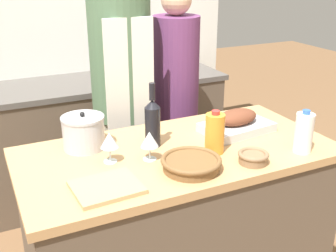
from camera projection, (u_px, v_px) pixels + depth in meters
name	position (u px, v px, depth m)	size (l,w,h in m)	color
kitchen_island	(177.00, 232.00, 2.16)	(1.49, 0.74, 0.94)	brown
back_counter	(98.00, 137.00, 3.33)	(2.01, 0.60, 0.92)	brown
back_wall	(79.00, 27.00, 3.33)	(2.51, 0.10, 2.55)	silver
roasting_pan	(237.00, 123.00, 2.18)	(0.38, 0.27, 0.12)	#BCBCC1
wicker_basket	(191.00, 163.00, 1.79)	(0.26, 0.26, 0.06)	brown
cutting_board	(107.00, 187.00, 1.64)	(0.27, 0.23, 0.02)	tan
stock_pot	(84.00, 132.00, 1.97)	(0.20, 0.20, 0.18)	#B7B7BC
mixing_bowl	(253.00, 157.00, 1.85)	(0.14, 0.14, 0.05)	#846647
juice_jug	(215.00, 133.00, 1.92)	(0.09, 0.09, 0.21)	orange
milk_jug	(304.00, 133.00, 1.93)	(0.08, 0.08, 0.20)	white
wine_bottle_green	(153.00, 122.00, 1.98)	(0.07, 0.07, 0.31)	black
wine_glass_left	(150.00, 140.00, 1.85)	(0.08, 0.08, 0.13)	silver
wine_glass_right	(109.00, 141.00, 1.83)	(0.08, 0.08, 0.14)	silver
condiment_bottle_tall	(112.00, 74.00, 3.11)	(0.06, 0.06, 0.13)	maroon
person_cook_aproned	(122.00, 95.00, 2.56)	(0.36, 0.37, 1.81)	beige
person_cook_guest	(176.00, 98.00, 2.80)	(0.30, 0.30, 1.64)	beige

